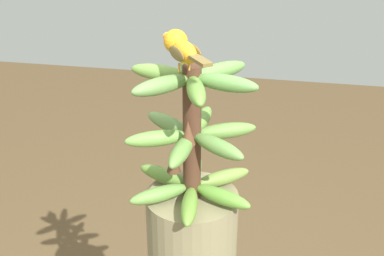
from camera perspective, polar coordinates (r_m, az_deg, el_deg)
banana_bunch at (r=1.24m, az=-0.04°, el=-0.78°), size 0.33×0.35×0.36m
perched_bird at (r=1.13m, az=-1.28°, el=9.12°), size 0.14×0.18×0.09m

